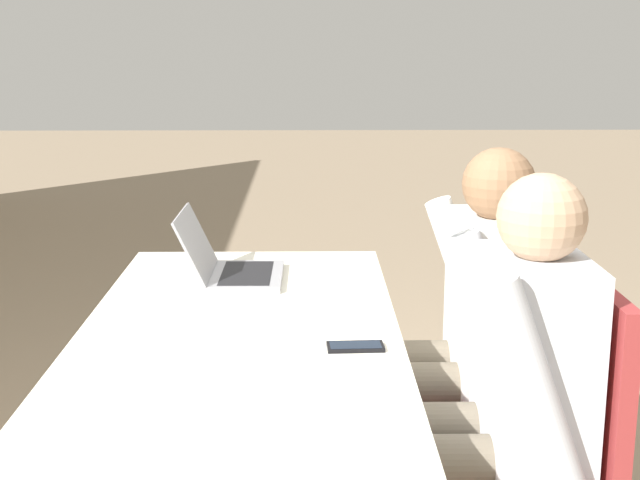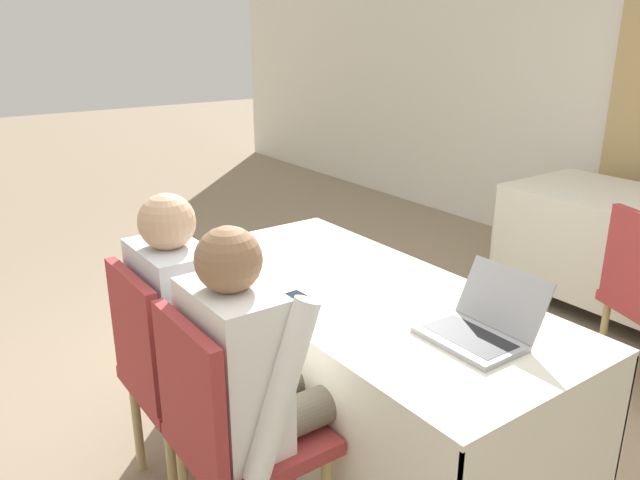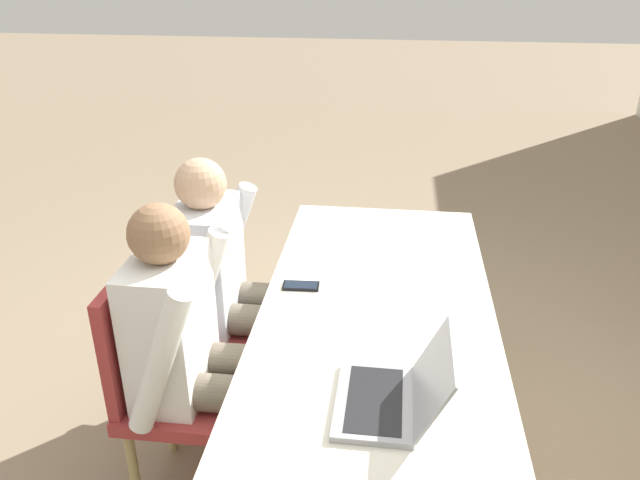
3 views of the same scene
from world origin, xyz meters
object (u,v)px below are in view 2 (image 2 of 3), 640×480
object	(u,v)px
chair_near_left	(173,369)
laptop	(479,326)
chair_near_right	(230,429)
person_checkered_shirt	(196,323)
cell_phone	(287,298)
person_white_shirt	(257,375)

from	to	relation	value
chair_near_left	laptop	bearing A→B (deg)	-134.33
chair_near_right	person_checkered_shirt	world-z (taller)	person_checkered_shirt
chair_near_right	cell_phone	bearing A→B (deg)	-53.08
chair_near_right	person_white_shirt	distance (m)	0.19
person_white_shirt	chair_near_left	bearing A→B (deg)	13.01
laptop	cell_phone	world-z (taller)	laptop
laptop	person_checkered_shirt	distance (m)	1.03
cell_phone	person_checkered_shirt	xyz separation A→B (m)	(-0.13, -0.32, -0.06)
person_white_shirt	cell_phone	bearing A→B (deg)	-45.19
person_checkered_shirt	laptop	bearing A→B (deg)	-138.43
chair_near_left	chair_near_right	xyz separation A→B (m)	(0.45, 0.00, 0.00)
chair_near_left	chair_near_right	world-z (taller)	same
person_checkered_shirt	chair_near_right	bearing A→B (deg)	166.99
chair_near_right	person_checkered_shirt	bearing A→B (deg)	-13.01
laptop	chair_near_left	size ratio (longest dim) A/B	0.36
cell_phone	person_checkered_shirt	world-z (taller)	person_checkered_shirt
cell_phone	chair_near_left	world-z (taller)	chair_near_left
laptop	chair_near_left	world-z (taller)	laptop
cell_phone	person_checkered_shirt	distance (m)	0.35
cell_phone	chair_near_right	size ratio (longest dim) A/B	0.15
laptop	chair_near_right	world-z (taller)	laptop
laptop	chair_near_right	xyz separation A→B (m)	(-0.31, -0.78, -0.26)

